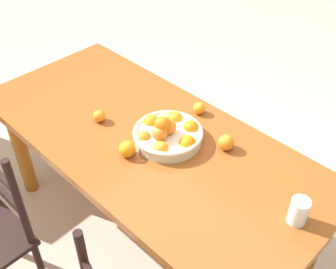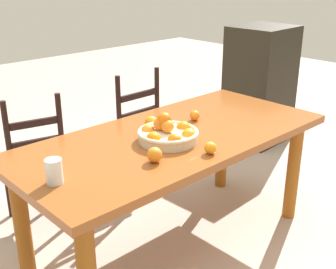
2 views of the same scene
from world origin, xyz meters
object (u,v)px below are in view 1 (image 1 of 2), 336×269
(orange_loose_0, at_px, (99,116))
(drinking_glass, at_px, (299,211))
(orange_loose_3, at_px, (127,149))
(orange_loose_1, at_px, (199,108))
(dining_table, at_px, (147,153))
(fruit_bowl, at_px, (168,134))
(orange_loose_2, at_px, (226,142))

(orange_loose_0, xyz_separation_m, drinking_glass, (-1.09, -0.16, 0.03))
(orange_loose_3, bearing_deg, orange_loose_1, -91.98)
(orange_loose_1, bearing_deg, drinking_glass, 161.00)
(dining_table, relative_size, orange_loose_0, 29.78)
(fruit_bowl, height_order, orange_loose_3, fruit_bowl)
(drinking_glass, bearing_deg, orange_loose_2, -16.35)
(dining_table, distance_m, orange_loose_1, 0.36)
(orange_loose_2, bearing_deg, dining_table, 31.88)
(fruit_bowl, relative_size, orange_loose_2, 4.43)
(dining_table, height_order, drinking_glass, drinking_glass)
(dining_table, distance_m, orange_loose_3, 0.22)
(orange_loose_0, bearing_deg, orange_loose_2, -153.83)
(orange_loose_1, distance_m, drinking_glass, 0.81)
(orange_loose_3, bearing_deg, dining_table, -76.55)
(orange_loose_2, bearing_deg, drinking_glass, 163.65)
(dining_table, xyz_separation_m, orange_loose_1, (-0.05, -0.33, 0.14))
(fruit_bowl, bearing_deg, dining_table, 28.43)
(dining_table, height_order, orange_loose_2, orange_loose_2)
(fruit_bowl, bearing_deg, orange_loose_3, 73.83)
(dining_table, relative_size, orange_loose_2, 24.52)
(orange_loose_3, bearing_deg, drinking_glass, -163.83)
(orange_loose_0, xyz_separation_m, orange_loose_2, (-0.60, -0.30, 0.01))
(orange_loose_2, bearing_deg, orange_loose_1, -23.32)
(orange_loose_3, bearing_deg, orange_loose_2, -129.19)
(drinking_glass, bearing_deg, dining_table, 4.79)
(orange_loose_0, distance_m, orange_loose_1, 0.53)
(dining_table, distance_m, orange_loose_2, 0.42)
(orange_loose_0, height_order, drinking_glass, drinking_glass)
(fruit_bowl, bearing_deg, orange_loose_1, -80.94)
(orange_loose_3, height_order, drinking_glass, drinking_glass)
(orange_loose_3, bearing_deg, orange_loose_0, -13.00)
(orange_loose_1, xyz_separation_m, orange_loose_2, (-0.28, 0.12, 0.01))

